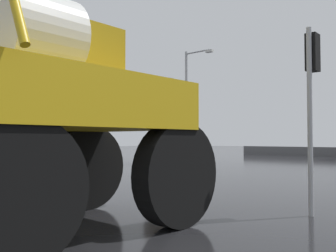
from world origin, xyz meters
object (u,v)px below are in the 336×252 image
object	(u,v)px
bare_tree_left	(166,98)
traffic_signal_near_right	(312,79)
oversize_sprayer	(60,114)
traffic_signal_near_left	(72,121)
streetlight_far_left	(189,100)

from	to	relation	value
bare_tree_left	traffic_signal_near_right	bearing A→B (deg)	-38.14
oversize_sprayer	traffic_signal_near_right	world-z (taller)	oversize_sprayer
traffic_signal_near_left	streetlight_far_left	size ratio (longest dim) A/B	0.43
oversize_sprayer	bare_tree_left	bearing A→B (deg)	35.85
oversize_sprayer	traffic_signal_near_right	xyz separation A→B (m)	(2.98, 4.43, 0.87)
traffic_signal_near_left	bare_tree_left	distance (m)	11.84
streetlight_far_left	traffic_signal_near_left	bearing A→B (deg)	-74.26
oversize_sprayer	streetlight_far_left	distance (m)	18.49
oversize_sprayer	bare_tree_left	xyz separation A→B (m)	(-10.67, 15.15, 2.35)
oversize_sprayer	traffic_signal_near_right	distance (m)	5.41
traffic_signal_near_right	traffic_signal_near_left	bearing A→B (deg)	179.92
oversize_sprayer	traffic_signal_near_left	distance (m)	7.53
oversize_sprayer	traffic_signal_near_left	xyz separation A→B (m)	(-6.08, 4.44, 0.24)
traffic_signal_near_left	bare_tree_left	xyz separation A→B (m)	(-4.59, 10.71, 2.11)
streetlight_far_left	bare_tree_left	distance (m)	1.56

